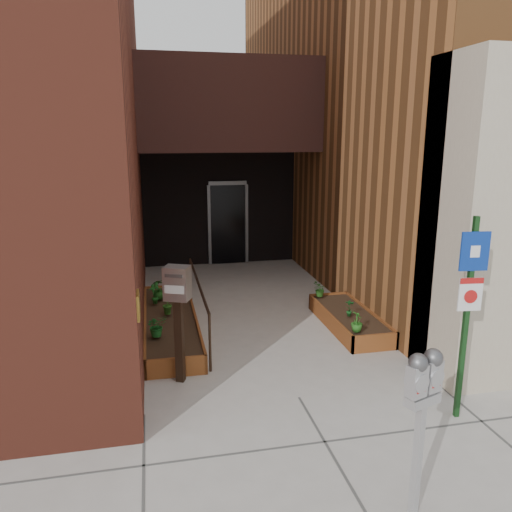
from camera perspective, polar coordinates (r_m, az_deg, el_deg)
ground at (r=6.86m, az=4.94°, el=-15.82°), size 80.00×80.00×0.00m
architecture at (r=12.79m, az=-5.03°, el=20.86°), size 20.00×14.60×10.00m
planter_left at (r=9.00m, az=-9.75°, el=-7.61°), size 0.90×3.60×0.30m
planter_right at (r=9.19m, az=10.58°, el=-7.21°), size 0.80×2.20×0.30m
handrail at (r=8.78m, az=-6.63°, el=-3.81°), size 0.04×3.34×0.90m
parking_meter at (r=4.67m, az=18.57°, el=-14.33°), size 0.37×0.23×1.60m
sign_post at (r=6.30m, az=23.16°, el=-4.47°), size 0.34×0.09×2.49m
payment_dropbox at (r=6.86m, az=-8.92°, el=-4.94°), size 0.40×0.36×1.67m
shrub_left_a at (r=8.01m, az=-11.28°, el=-7.82°), size 0.41×0.41×0.35m
shrub_left_b at (r=8.94m, az=-10.16°, el=-5.40°), size 0.25×0.25×0.36m
shrub_left_c at (r=9.74m, az=-11.11°, el=-3.76°), size 0.27×0.27×0.39m
shrub_left_d at (r=9.50m, az=-11.53°, el=-4.20°), size 0.29×0.29×0.40m
shrub_right_a at (r=8.20m, az=11.46°, el=-7.36°), size 0.22×0.22×0.33m
shrub_right_b at (r=8.84m, az=10.65°, el=-5.84°), size 0.22×0.22×0.31m
shrub_right_c at (r=9.79m, az=7.30°, el=-3.82°), size 0.37×0.37×0.29m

